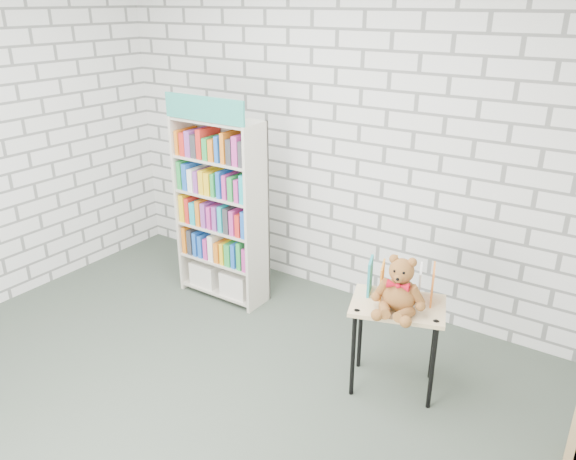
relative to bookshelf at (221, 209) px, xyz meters
The scene contains 6 objects.
ground 1.74m from the bookshelf, 62.14° to the right, with size 4.50×4.50×0.00m, color #3D473C.
room_shell 1.81m from the bookshelf, 62.14° to the right, with size 4.52×4.02×2.81m.
bookshelf is the anchor object (origin of this frame).
display_table 1.86m from the bookshelf, 11.52° to the right, with size 0.70×0.59×0.65m.
table_books 1.79m from the bookshelf, ahead, with size 0.46×0.31×0.25m.
teddy_bear 1.89m from the bookshelf, 13.98° to the right, with size 0.34×0.33×0.37m.
Camera 1 is at (2.27, -2.05, 2.49)m, focal length 35.00 mm.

